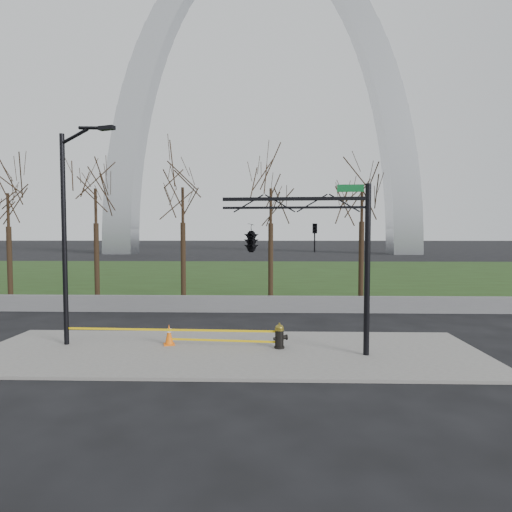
{
  "coord_description": "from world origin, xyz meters",
  "views": [
    {
      "loc": [
        1.36,
        -15.1,
        4.3
      ],
      "look_at": [
        0.89,
        2.0,
        3.4
      ],
      "focal_mm": 29.89,
      "sensor_mm": 36.0,
      "label": 1
    }
  ],
  "objects_px": {
    "traffic_cone": "(169,335)",
    "street_light": "(69,223)",
    "fire_hydrant": "(280,336)",
    "traffic_signal_mast": "(273,238)"
  },
  "relations": [
    {
      "from": "street_light",
      "to": "traffic_signal_mast",
      "type": "distance_m",
      "value": 7.68
    },
    {
      "from": "fire_hydrant",
      "to": "traffic_signal_mast",
      "type": "xyz_separation_m",
      "value": [
        -0.26,
        -0.61,
        3.62
      ]
    },
    {
      "from": "fire_hydrant",
      "to": "street_light",
      "type": "bearing_deg",
      "value": 163.1
    },
    {
      "from": "fire_hydrant",
      "to": "traffic_cone",
      "type": "distance_m",
      "value": 4.18
    },
    {
      "from": "traffic_cone",
      "to": "street_light",
      "type": "height_order",
      "value": "street_light"
    },
    {
      "from": "fire_hydrant",
      "to": "traffic_cone",
      "type": "relative_size",
      "value": 1.2
    },
    {
      "from": "fire_hydrant",
      "to": "traffic_cone",
      "type": "bearing_deg",
      "value": 160.19
    },
    {
      "from": "street_light",
      "to": "traffic_cone",
      "type": "bearing_deg",
      "value": 18.66
    },
    {
      "from": "traffic_signal_mast",
      "to": "street_light",
      "type": "bearing_deg",
      "value": 176.57
    },
    {
      "from": "traffic_cone",
      "to": "street_light",
      "type": "distance_m",
      "value": 5.6
    }
  ]
}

